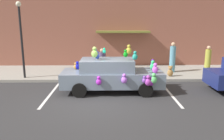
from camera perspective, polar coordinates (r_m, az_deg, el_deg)
The scene contains 11 objects.
ground_plane at distance 9.29m, azimuth -4.52°, elevation -8.13°, with size 60.00×60.00×0.00m, color #2D2D30.
sidewalk at distance 14.06m, azimuth -3.30°, elevation -0.66°, with size 24.00×4.00×0.15m, color gray.
storefront_building at distance 15.84m, azimuth -3.07°, elevation 12.20°, with size 24.00×1.25×6.40m.
parking_stripe_front at distance 10.61m, azimuth 14.70°, elevation -5.86°, with size 0.12×3.60×0.01m, color silver.
parking_stripe_rear at distance 10.55m, azimuth -15.51°, elevation -6.00°, with size 0.12×3.60×0.01m, color silver.
plush_covered_car at distance 10.37m, azimuth -0.11°, elevation -1.22°, with size 4.66×2.01×2.19m.
teddy_bear_on_sidewalk at distance 13.16m, azimuth 14.73°, elevation -0.34°, with size 0.33×0.27×0.62m.
street_lamp_post at distance 13.07m, azimuth -22.34°, elevation 8.90°, with size 0.28×0.28×4.13m.
pedestrian_near_shopfront at distance 12.33m, azimuth -2.52°, elevation 1.42°, with size 0.39×0.39×1.65m.
pedestrian_walking_past at distance 14.58m, azimuth 23.36°, elevation 2.22°, with size 0.34×0.34×1.67m.
pedestrian_by_lamp at distance 14.24m, azimuth 15.27°, elevation 2.95°, with size 0.35×0.35×1.85m.
Camera 1 is at (0.58, -8.68, 3.26)m, focal length 35.61 mm.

